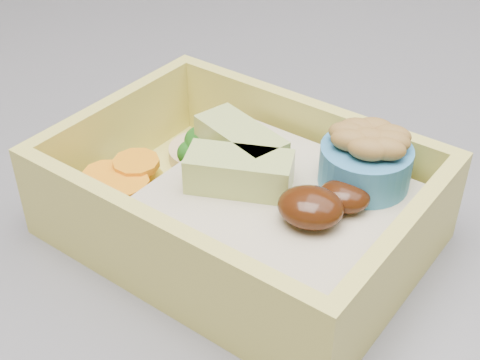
# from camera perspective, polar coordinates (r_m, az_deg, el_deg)

# --- Properties ---
(bento_box) EXTENTS (0.24, 0.21, 0.07)m
(bento_box) POSITION_cam_1_polar(r_m,az_deg,el_deg) (0.38, 1.02, -1.77)
(bento_box) COLOR #D4C957
(bento_box) RESTS_ON island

